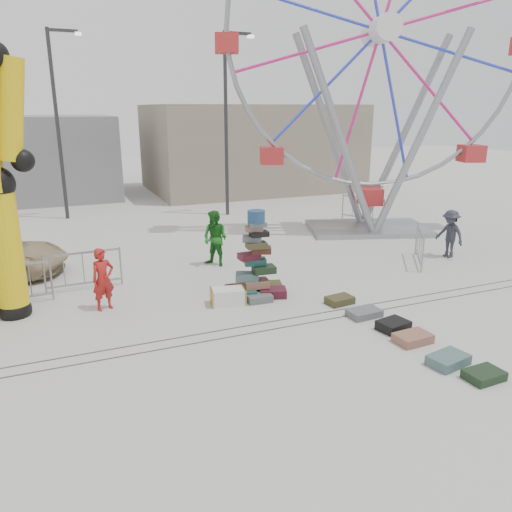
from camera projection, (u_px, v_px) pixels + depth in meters
name	position (u px, v px, depth m)	size (l,w,h in m)	color
ground	(296.00, 338.00, 10.87)	(90.00, 90.00, 0.00)	#9E9E99
track_line_near	(284.00, 327.00, 11.40)	(40.00, 0.04, 0.01)	#47443F
track_line_far	(277.00, 321.00, 11.76)	(40.00, 0.04, 0.01)	#47443F
building_right	(250.00, 147.00, 30.43)	(12.00, 8.00, 5.00)	gray
building_left	(19.00, 157.00, 27.51)	(10.00, 8.00, 4.40)	gray
lamp_post_right	(228.00, 116.00, 22.24)	(1.41, 0.25, 8.00)	#2D2D30
lamp_post_left	(59.00, 116.00, 21.43)	(1.41, 0.25, 8.00)	#2D2D30
suitcase_tower	(255.00, 272.00, 13.19)	(1.73, 1.45, 2.32)	#1B5149
ferris_wheel	(379.00, 59.00, 18.54)	(10.98, 4.16, 13.34)	gray
steamer_trunk	(228.00, 296.00, 12.72)	(0.87, 0.50, 0.41)	silver
row_case_0	(340.00, 300.00, 12.77)	(0.68, 0.46, 0.19)	#413E20
row_case_1	(364.00, 313.00, 11.99)	(0.78, 0.51, 0.17)	slate
row_case_2	(393.00, 325.00, 11.25)	(0.67, 0.52, 0.22)	black
row_case_3	(413.00, 338.00, 10.65)	(0.77, 0.52, 0.20)	#95604B
row_case_4	(448.00, 360.00, 9.72)	(0.79, 0.52, 0.21)	#4B696C
row_case_5	(484.00, 375.00, 9.20)	(0.70, 0.48, 0.17)	#1B301B
barricade_dummy_b	(9.00, 286.00, 12.47)	(2.00, 0.10, 1.10)	gray
barricade_dummy_c	(84.00, 270.00, 13.65)	(2.00, 0.10, 1.10)	gray
barricade_wheel_front	(419.00, 247.00, 16.00)	(2.00, 0.10, 1.10)	gray
barricade_wheel_back	(363.00, 209.00, 21.91)	(2.00, 0.10, 1.10)	gray
pedestrian_red	(103.00, 279.00, 12.23)	(0.57, 0.38, 1.57)	#A01916
pedestrian_green	(215.00, 239.00, 15.65)	(0.86, 0.67, 1.76)	#186219
pedestrian_grey	(450.00, 234.00, 16.57)	(1.04, 0.59, 1.60)	#252632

